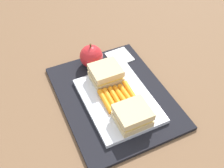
# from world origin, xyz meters

# --- Properties ---
(ground_plane) EXTENTS (2.40, 2.40, 0.00)m
(ground_plane) POSITION_xyz_m (0.00, 0.00, 0.00)
(ground_plane) COLOR brown
(lunchbag_mat) EXTENTS (0.36, 0.28, 0.01)m
(lunchbag_mat) POSITION_xyz_m (0.00, 0.00, 0.01)
(lunchbag_mat) COLOR black
(lunchbag_mat) RESTS_ON ground_plane
(food_tray) EXTENTS (0.23, 0.17, 0.01)m
(food_tray) POSITION_xyz_m (-0.03, 0.00, 0.02)
(food_tray) COLOR white
(food_tray) RESTS_ON lunchbag_mat
(sandwich_half_left) EXTENTS (0.07, 0.08, 0.04)m
(sandwich_half_left) POSITION_xyz_m (-0.10, 0.00, 0.04)
(sandwich_half_left) COLOR #DBC189
(sandwich_half_left) RESTS_ON food_tray
(sandwich_half_right) EXTENTS (0.07, 0.08, 0.04)m
(sandwich_half_right) POSITION_xyz_m (0.05, 0.00, 0.04)
(sandwich_half_right) COLOR #DBC189
(sandwich_half_right) RESTS_ON food_tray
(carrot_sticks_bundle) EXTENTS (0.08, 0.09, 0.02)m
(carrot_sticks_bundle) POSITION_xyz_m (-0.03, -0.00, 0.03)
(carrot_sticks_bundle) COLOR orange
(carrot_sticks_bundle) RESTS_ON food_tray
(apple) EXTENTS (0.07, 0.07, 0.08)m
(apple) POSITION_xyz_m (0.14, 0.01, 0.04)
(apple) COLOR red
(apple) RESTS_ON lunchbag_mat
(paper_napkin) EXTENTS (0.07, 0.07, 0.00)m
(paper_napkin) POSITION_xyz_m (0.14, -0.08, 0.01)
(paper_napkin) COLOR white
(paper_napkin) RESTS_ON lunchbag_mat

